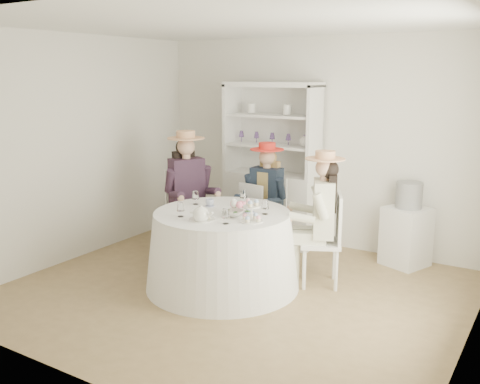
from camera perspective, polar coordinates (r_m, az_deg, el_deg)
The scene contains 23 objects.
ground at distance 5.70m, azimuth -0.54°, elevation -10.55°, with size 4.50×4.50×0.00m, color olive.
ceiling at distance 5.26m, azimuth -0.60°, elevation 17.61°, with size 4.50×4.50×0.00m, color white.
wall_back at distance 7.07m, azimuth 8.15°, elevation 5.21°, with size 4.50×4.50×0.00m, color silver.
wall_front at distance 3.81m, azimuth -16.83°, elevation -1.41°, with size 4.50×4.50×0.00m, color silver.
wall_left at distance 6.78m, azimuth -16.93°, elevation 4.49°, with size 4.50×4.50×0.00m, color silver.
wall_right at distance 4.55m, azimuth 24.14°, elevation 0.24°, with size 4.50×4.50×0.00m, color silver.
tea_table at distance 5.70m, azimuth -1.89°, elevation -6.16°, with size 1.63×1.63×0.82m.
hutch at distance 7.16m, azimuth 3.46°, elevation 0.59°, with size 1.43×0.91×2.13m.
side_table at distance 6.64m, azimuth 17.30°, elevation -4.55°, with size 0.45×0.45×0.70m, color silver.
hatbox at distance 6.51m, azimuth 17.58°, elevation -0.31°, with size 0.31×0.31×0.31m, color black.
guest_left at distance 6.51m, azimuth -5.60°, elevation 0.49°, with size 0.67×0.61×1.57m.
guest_mid at distance 6.48m, azimuth 2.76°, elevation -0.19°, with size 0.51×0.54×1.43m.
guest_right at distance 5.69m, azimuth 8.63°, elevation -1.99°, with size 0.62×0.56×1.46m.
spare_chair at distance 6.57m, azimuth 1.74°, elevation -2.74°, with size 0.45×0.45×0.94m.
teacup_a at distance 5.80m, azimuth -3.24°, elevation -1.20°, with size 0.09×0.09×0.07m, color white.
teacup_b at distance 5.81m, azimuth -0.59°, elevation -1.21°, with size 0.07×0.07×0.06m, color white.
teacup_c at distance 5.54m, azimuth 1.03°, elevation -1.85°, with size 0.09×0.09×0.07m, color white.
flower_bowl at distance 5.40m, azimuth -0.76°, elevation -2.34°, with size 0.21×0.21×0.05m, color white.
flower_arrangement at distance 5.45m, azimuth -0.22°, elevation -1.47°, with size 0.19×0.19×0.07m.
table_teapot at distance 5.21m, azimuth -4.17°, elevation -2.41°, with size 0.23×0.16×0.17m.
sandwich_plate at distance 5.28m, azimuth -4.08°, elevation -2.84°, with size 0.26×0.26×0.06m.
cupcake_stand at distance 5.19m, azimuth 1.23°, elevation -2.34°, with size 0.23×0.23×0.22m.
stemware_set at distance 5.56m, azimuth -1.93°, elevation -1.39°, with size 0.94×0.91×0.15m.
Camera 1 is at (2.80, -4.43, 2.23)m, focal length 40.00 mm.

